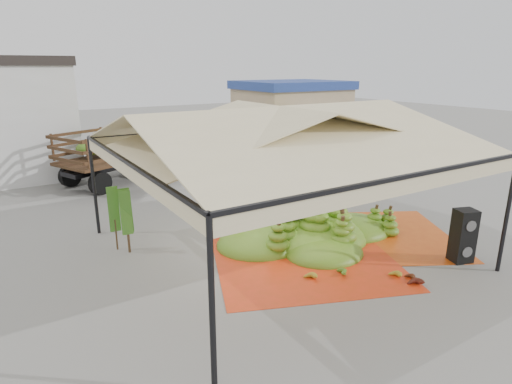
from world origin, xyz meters
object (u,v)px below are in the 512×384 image
banana_heap (312,218)px  truck_left (140,145)px  speaker_stack (463,236)px  vendor (250,193)px  truck_right (283,136)px

banana_heap → truck_left: bearing=101.1°
speaker_stack → truck_left: truck_left is taller
banana_heap → speaker_stack: (2.30, -3.38, 0.10)m
truck_left → banana_heap: bearing=-102.4°
truck_left → vendor: bearing=-103.9°
vendor → truck_right: (6.01, 6.59, 0.53)m
truck_right → speaker_stack: bearing=-126.3°
truck_left → truck_right: truck_left is taller
speaker_stack → truck_right: size_ratio=0.21×
speaker_stack → truck_right: (3.01, 12.43, 0.69)m
banana_heap → truck_right: truck_right is taller
banana_heap → truck_right: bearing=59.6°
truck_right → vendor: bearing=-155.0°
speaker_stack → truck_left: (-4.30, 13.58, 0.75)m
vendor → truck_right: truck_right is taller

